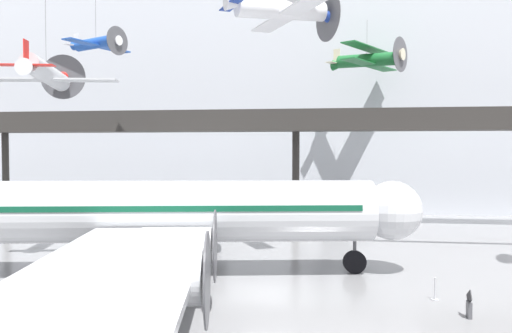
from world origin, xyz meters
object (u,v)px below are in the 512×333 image
object	(u,v)px
suspended_plane_white_twin	(281,10)
suspended_plane_silver_racer	(46,74)
stanchion_barrier	(435,293)
suspended_plane_blue_trainer	(96,43)
airliner_silver_main	(141,213)
suspended_plane_green_biplane	(367,60)
info_sign_pedestal	(469,307)

from	to	relation	value
suspended_plane_white_twin	suspended_plane_silver_racer	world-z (taller)	suspended_plane_white_twin
suspended_plane_white_twin	stanchion_barrier	size ratio (longest dim) A/B	8.05
suspended_plane_blue_trainer	suspended_plane_silver_racer	distance (m)	10.38
airliner_silver_main	suspended_plane_blue_trainer	size ratio (longest dim) A/B	5.67
suspended_plane_green_biplane	stanchion_barrier	xyz separation A→B (m)	(1.05, -26.14, -15.48)
stanchion_barrier	suspended_plane_white_twin	bearing A→B (deg)	134.37
suspended_plane_blue_trainer	suspended_plane_white_twin	distance (m)	17.78
suspended_plane_blue_trainer	info_sign_pedestal	world-z (taller)	suspended_plane_blue_trainer
suspended_plane_green_biplane	stanchion_barrier	world-z (taller)	suspended_plane_green_biplane
suspended_plane_white_twin	airliner_silver_main	bearing A→B (deg)	-171.23
suspended_plane_blue_trainer	suspended_plane_silver_racer	xyz separation A→B (m)	(1.13, -9.52, -3.96)
suspended_plane_silver_racer	stanchion_barrier	bearing A→B (deg)	-116.05
suspended_plane_green_biplane	suspended_plane_blue_trainer	bearing A→B (deg)	-124.46
suspended_plane_blue_trainer	suspended_plane_green_biplane	bearing A→B (deg)	46.00
suspended_plane_green_biplane	suspended_plane_white_twin	xyz separation A→B (m)	(-6.89, -18.01, 0.17)
suspended_plane_white_twin	stanchion_barrier	bearing A→B (deg)	-74.38
airliner_silver_main	info_sign_pedestal	distance (m)	17.16
airliner_silver_main	info_sign_pedestal	world-z (taller)	airliner_silver_main
suspended_plane_green_biplane	suspended_plane_silver_racer	xyz separation A→B (m)	(-21.88, -20.03, -3.90)
suspended_plane_silver_racer	stanchion_barrier	size ratio (longest dim) A/B	8.30
airliner_silver_main	suspended_plane_blue_trainer	xyz separation A→B (m)	(-8.77, 13.15, 12.35)
info_sign_pedestal	stanchion_barrier	bearing A→B (deg)	110.03
suspended_plane_green_biplane	suspended_plane_silver_racer	world-z (taller)	suspended_plane_green_biplane
suspended_plane_green_biplane	suspended_plane_white_twin	distance (m)	19.29
suspended_plane_white_twin	suspended_plane_silver_racer	distance (m)	15.66
suspended_plane_silver_racer	suspended_plane_white_twin	bearing A→B (deg)	-93.48
suspended_plane_blue_trainer	airliner_silver_main	bearing A→B (deg)	-34.83
suspended_plane_blue_trainer	stanchion_barrier	bearing A→B (deg)	-11.54
suspended_plane_green_biplane	suspended_plane_silver_racer	distance (m)	29.92
airliner_silver_main	suspended_plane_white_twin	bearing A→B (deg)	27.68
airliner_silver_main	suspended_plane_green_biplane	xyz separation A→B (m)	(14.24, 23.65, 12.29)
suspended_plane_green_biplane	info_sign_pedestal	xyz separation A→B (m)	(1.92, -28.56, -15.35)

